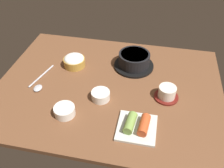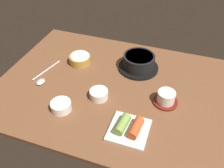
% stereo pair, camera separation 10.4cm
% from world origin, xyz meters
% --- Properties ---
extents(dining_table, '(1.00, 0.76, 0.02)m').
position_xyz_m(dining_table, '(0.00, 0.00, 0.01)').
color(dining_table, brown).
rests_on(dining_table, ground).
extents(stone_pot, '(0.19, 0.19, 0.07)m').
position_xyz_m(stone_pot, '(0.09, 0.17, 0.06)').
color(stone_pot, black).
rests_on(stone_pot, dining_table).
extents(rice_bowl, '(0.11, 0.11, 0.06)m').
position_xyz_m(rice_bowl, '(-0.20, 0.11, 0.05)').
color(rice_bowl, '#B78C38').
rests_on(rice_bowl, dining_table).
extents(tea_cup_with_saucer, '(0.10, 0.10, 0.06)m').
position_xyz_m(tea_cup_with_saucer, '(0.26, -0.03, 0.05)').
color(tea_cup_with_saucer, maroon).
rests_on(tea_cup_with_saucer, dining_table).
extents(banchan_cup_center, '(0.08, 0.08, 0.04)m').
position_xyz_m(banchan_cup_center, '(-0.01, -0.09, 0.04)').
color(banchan_cup_center, white).
rests_on(banchan_cup_center, dining_table).
extents(kimchi_plate, '(0.14, 0.14, 0.05)m').
position_xyz_m(kimchi_plate, '(0.15, -0.22, 0.04)').
color(kimchi_plate, silver).
rests_on(kimchi_plate, dining_table).
extents(side_bowl_near, '(0.08, 0.08, 0.04)m').
position_xyz_m(side_bowl_near, '(-0.13, -0.20, 0.04)').
color(side_bowl_near, white).
rests_on(side_bowl_near, dining_table).
extents(spoon, '(0.07, 0.20, 0.01)m').
position_xyz_m(spoon, '(-0.31, -0.06, 0.03)').
color(spoon, '#B7B7BC').
rests_on(spoon, dining_table).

